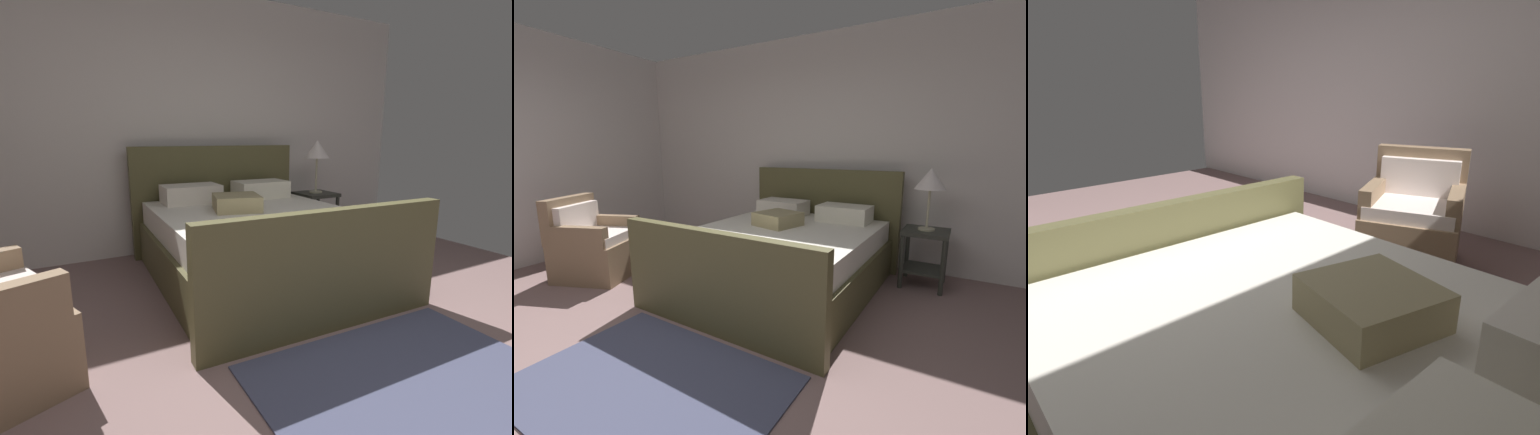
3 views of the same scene
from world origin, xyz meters
TOP-DOWN VIEW (x-y plane):
  - ground_plane at (0.00, 0.00)m, footprint 5.73×6.43m
  - wall_side_left at (-2.92, 0.00)m, footprint 0.12×6.55m
  - bed at (0.15, 2.02)m, footprint 1.92×2.24m
  - armchair at (-1.85, 1.23)m, footprint 0.94×0.94m
  - area_rug at (0.15, 0.26)m, footprint 1.66×1.20m

SIDE VIEW (x-z plane):
  - ground_plane at x=0.00m, z-range -0.02..0.00m
  - area_rug at x=0.15m, z-range 0.00..0.01m
  - armchair at x=-1.85m, z-range -0.10..0.80m
  - bed at x=0.15m, z-range -0.24..0.94m
  - wall_side_left at x=-2.92m, z-range 0.00..2.81m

